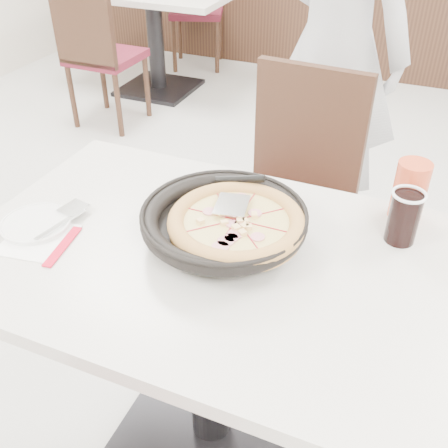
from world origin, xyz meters
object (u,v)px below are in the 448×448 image
at_px(pizza_pan, 224,227).
at_px(pizza, 236,227).
at_px(diner_person, 334,50).
at_px(chair_far, 286,209).
at_px(cola_glass, 404,218).
at_px(bg_chair_left_near, 105,53).
at_px(main_table, 210,353).
at_px(red_cup, 410,191).
at_px(bg_chair_left_far, 197,9).
at_px(side_plate, 36,224).
at_px(bg_table_left, 156,42).

relative_size(pizza_pan, pizza, 1.12).
distance_m(pizza, diner_person, 1.22).
distance_m(chair_far, pizza, 0.70).
relative_size(cola_glass, bg_chair_left_near, 0.14).
bearing_deg(pizza_pan, chair_far, 90.53).
bearing_deg(main_table, cola_glass, 27.93).
bearing_deg(pizza, chair_far, 94.06).
distance_m(main_table, chair_far, 0.66).
distance_m(main_table, red_cup, 0.71).
height_order(cola_glass, bg_chair_left_far, bg_chair_left_far).
bearing_deg(bg_chair_left_far, pizza, 97.42).
distance_m(pizza, red_cup, 0.47).
distance_m(main_table, diner_person, 1.36).
height_order(red_cup, bg_chair_left_near, bg_chair_left_near).
height_order(chair_far, side_plate, chair_far).
xyz_separation_m(pizza, cola_glass, (0.37, 0.19, 0.00)).
xyz_separation_m(main_table, bg_table_left, (-1.61, 2.59, 0.00)).
distance_m(main_table, bg_table_left, 3.05).
distance_m(chair_far, bg_chair_left_far, 3.04).
height_order(side_plate, bg_chair_left_near, bg_chair_left_near).
bearing_deg(bg_chair_left_far, red_cup, 104.92).
relative_size(chair_far, bg_chair_left_far, 1.00).
distance_m(red_cup, bg_chair_left_near, 2.62).
bearing_deg(red_cup, bg_chair_left_far, 124.48).
relative_size(chair_far, red_cup, 5.94).
xyz_separation_m(cola_glass, diner_person, (-0.42, 1.04, 0.06)).
bearing_deg(pizza, bg_table_left, 123.17).
xyz_separation_m(side_plate, diner_person, (0.45, 1.34, 0.12)).
relative_size(side_plate, red_cup, 1.11).
bearing_deg(bg_table_left, cola_glass, -49.32).
relative_size(main_table, pizza, 3.74).
distance_m(pizza_pan, bg_chair_left_near, 2.52).
relative_size(main_table, pizza_pan, 3.34).
distance_m(main_table, pizza_pan, 0.42).
xyz_separation_m(chair_far, pizza, (0.04, -0.61, 0.34)).
bearing_deg(pizza_pan, red_cup, 35.42).
xyz_separation_m(side_plate, cola_glass, (0.88, 0.31, 0.06)).
height_order(chair_far, cola_glass, chair_far).
distance_m(side_plate, bg_chair_left_near, 2.35).
distance_m(chair_far, diner_person, 0.73).
height_order(diner_person, bg_chair_left_far, diner_person).
xyz_separation_m(chair_far, bg_chair_left_near, (-1.63, 1.29, 0.00)).
distance_m(pizza, side_plate, 0.53).
bearing_deg(bg_chair_left_near, pizza, -47.97).
relative_size(side_plate, bg_chair_left_near, 0.19).
bearing_deg(chair_far, diner_person, -84.43).
distance_m(main_table, side_plate, 0.60).
xyz_separation_m(chair_far, red_cup, (0.41, -0.31, 0.35)).
relative_size(pizza, diner_person, 0.18).
relative_size(bg_table_left, bg_chair_left_far, 1.26).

